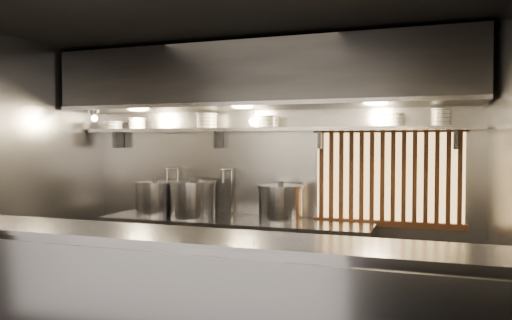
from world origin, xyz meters
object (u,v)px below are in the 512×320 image
Objects in this scene: stock_pot_right at (281,203)px; stock_pot_mid at (193,199)px; pendant_bulb at (253,122)px; stock_pot_left at (155,198)px; heat_lamp at (93,113)px.

stock_pot_mid is at bearing -175.95° from stock_pot_right.
pendant_bulb is at bearing 173.06° from stock_pot_right.
pendant_bulb reaches higher than stock_pot_right.
stock_pot_left is 0.89× the size of stock_pot_right.
stock_pot_left is at bearing -177.79° from pendant_bulb.
stock_pot_left is (-1.19, -0.05, -0.87)m from pendant_bulb.
heat_lamp reaches higher than stock_pot_left.
stock_pot_mid is (0.51, -0.06, 0.01)m from stock_pot_left.
heat_lamp reaches higher than stock_pot_right.
pendant_bulb is at bearing 9.27° from stock_pot_mid.
heat_lamp is 1.83m from pendant_bulb.
heat_lamp is 1.87× the size of pendant_bulb.
pendant_bulb is 1.09m from stock_pot_mid.
pendant_bulb is at bearing 2.21° from stock_pot_left.
heat_lamp is 2.35m from stock_pot_right.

